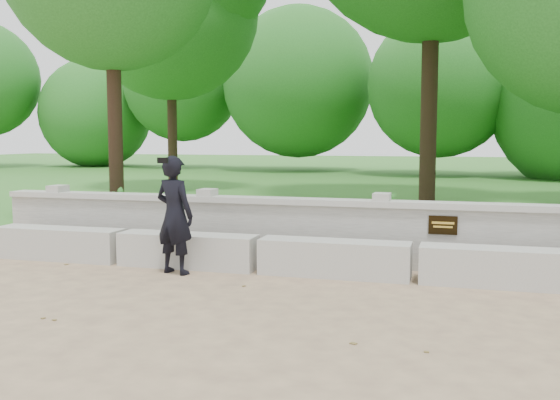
# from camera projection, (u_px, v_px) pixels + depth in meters

# --- Properties ---
(ground) EXTENTS (80.00, 80.00, 0.00)m
(ground) POSITION_uv_depth(u_px,v_px,m) (401.00, 326.00, 5.76)
(ground) COLOR tan
(ground) RESTS_ON ground
(lawn) EXTENTS (40.00, 22.00, 0.25)m
(lawn) POSITION_uv_depth(u_px,v_px,m) (442.00, 190.00, 19.14)
(lawn) COLOR #337024
(lawn) RESTS_ON ground
(concrete_bench) EXTENTS (11.90, 0.45, 0.45)m
(concrete_bench) POSITION_uv_depth(u_px,v_px,m) (415.00, 263.00, 7.55)
(concrete_bench) COLOR beige
(concrete_bench) RESTS_ON ground
(parapet_wall) EXTENTS (12.50, 0.35, 0.90)m
(parapet_wall) POSITION_uv_depth(u_px,v_px,m) (419.00, 235.00, 8.20)
(parapet_wall) COLOR #B9B7AF
(parapet_wall) RESTS_ON ground
(man_main) EXTENTS (0.63, 0.58, 1.51)m
(man_main) POSITION_uv_depth(u_px,v_px,m) (175.00, 215.00, 7.91)
(man_main) COLOR black
(man_main) RESTS_ON ground
(shrub_a) EXTENTS (0.43, 0.37, 0.68)m
(shrub_a) POSITION_uv_depth(u_px,v_px,m) (120.00, 208.00, 10.18)
(shrub_a) COLOR #2C7327
(shrub_a) RESTS_ON lawn
(shrub_b) EXTENTS (0.31, 0.35, 0.55)m
(shrub_b) POSITION_uv_depth(u_px,v_px,m) (357.00, 221.00, 9.12)
(shrub_b) COLOR #2C7327
(shrub_b) RESTS_ON lawn
(shrub_d) EXTENTS (0.43, 0.43, 0.57)m
(shrub_d) POSITION_uv_depth(u_px,v_px,m) (388.00, 210.00, 10.39)
(shrub_d) COLOR #2C7327
(shrub_d) RESTS_ON lawn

